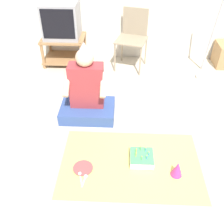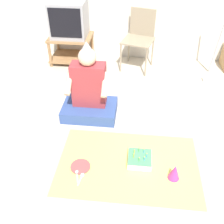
{
  "view_description": "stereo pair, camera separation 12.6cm",
  "coord_description": "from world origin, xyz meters",
  "views": [
    {
      "loc": [
        -0.41,
        -1.79,
        2.0
      ],
      "look_at": [
        -0.51,
        0.3,
        0.35
      ],
      "focal_mm": 42.0,
      "sensor_mm": 36.0,
      "label": 1
    },
    {
      "loc": [
        -0.29,
        -1.78,
        2.0
      ],
      "look_at": [
        -0.51,
        0.3,
        0.35
      ],
      "focal_mm": 42.0,
      "sensor_mm": 36.0,
      "label": 2
    }
  ],
  "objects": [
    {
      "name": "ground_plane",
      "position": [
        0.0,
        0.0,
        0.0
      ],
      "size": [
        16.0,
        16.0,
        0.0
      ],
      "primitive_type": "plane",
      "color": "#BCB29E"
    },
    {
      "name": "tv_stand",
      "position": [
        -1.34,
        2.03,
        0.25
      ],
      "size": [
        0.65,
        0.5,
        0.42
      ],
      "color": "#997047",
      "rests_on": "ground_plane"
    },
    {
      "name": "tv",
      "position": [
        -1.34,
        2.04,
        0.68
      ],
      "size": [
        0.52,
        0.45,
        0.52
      ],
      "color": "#99999E",
      "rests_on": "tv_stand"
    },
    {
      "name": "folding_chair",
      "position": [
        -0.28,
        1.98,
        0.51
      ],
      "size": [
        0.52,
        0.52,
        0.86
      ],
      "color": "gray",
      "rests_on": "ground_plane"
    },
    {
      "name": "dust_mop",
      "position": [
        0.81,
        1.71,
        0.4
      ],
      "size": [
        0.28,
        0.32,
        1.32
      ],
      "color": "#B2ADA3",
      "rests_on": "ground_plane"
    },
    {
      "name": "person_seated",
      "position": [
        -0.82,
        0.69,
        0.29
      ],
      "size": [
        0.64,
        0.44,
        0.92
      ],
      "color": "#334C8C",
      "rests_on": "ground_plane"
    },
    {
      "name": "party_cloth",
      "position": [
        -0.31,
        -0.07,
        0.0
      ],
      "size": [
        1.37,
        0.89,
        0.01
      ],
      "color": "#EAD666",
      "rests_on": "ground_plane"
    },
    {
      "name": "birthday_cake",
      "position": [
        -0.2,
        -0.03,
        0.05
      ],
      "size": [
        0.23,
        0.23,
        0.14
      ],
      "color": "white",
      "rests_on": "party_cloth"
    },
    {
      "name": "party_hat_blue",
      "position": [
        0.12,
        -0.19,
        0.09
      ],
      "size": [
        0.11,
        0.11,
        0.17
      ],
      "color": "#CC338C",
      "rests_on": "party_cloth"
    },
    {
      "name": "paper_plate",
      "position": [
        -0.77,
        -0.15,
        0.01
      ],
      "size": [
        0.19,
        0.19,
        0.01
      ],
      "color": "#D84C4C",
      "rests_on": "party_cloth"
    },
    {
      "name": "plastic_spoon_near",
      "position": [
        -0.79,
        -0.24,
        0.01
      ],
      "size": [
        0.06,
        0.14,
        0.01
      ],
      "color": "white",
      "rests_on": "party_cloth"
    },
    {
      "name": "plastic_spoon_far",
      "position": [
        -0.74,
        -0.27,
        0.01
      ],
      "size": [
        0.04,
        0.14,
        0.01
      ],
      "color": "white",
      "rests_on": "party_cloth"
    }
  ]
}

